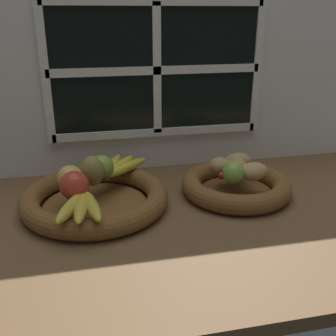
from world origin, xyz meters
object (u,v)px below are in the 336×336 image
Objects in this scene: pear_brown at (92,171)px; lime_near at (233,172)px; apple_green_back at (101,167)px; potato_small at (253,171)px; fruit_bowl_right at (236,186)px; apple_golden_left at (70,178)px; potato_back at (238,162)px; potato_large at (237,167)px; fruit_bowl_left at (95,198)px; banana_bunch_back at (119,166)px; chili_pepper at (244,176)px; potato_oblong at (221,166)px; banana_bunch_front at (82,205)px; apple_red_front at (74,186)px.

pear_brown reaches higher than lime_near.
potato_small is at bearing -12.87° from apple_green_back.
apple_golden_left is (-44.11, 0.13, 6.09)cm from fruit_bowl_right.
potato_large reaches higher than potato_back.
apple_golden_left is 5.90cm from pear_brown.
fruit_bowl_left is 13.68cm from banana_bunch_back.
pear_brown is 1.00× the size of potato_small.
banana_bunch_back is (13.19, 10.50, -1.91)cm from apple_golden_left.
apple_golden_left is at bearing -160.03° from pear_brown.
pear_brown is 0.61× the size of chili_pepper.
potato_oblong is at bearing -164.05° from potato_back.
banana_bunch_front reaches higher than banana_bunch_back.
apple_golden_left is 0.82× the size of pear_brown.
apple_red_front reaches higher than banana_bunch_front.
lime_near is 4.20cm from chili_pepper.
banana_bunch_front reaches higher than fruit_bowl_left.
lime_near reaches higher than chili_pepper.
lime_near is (28.31, -14.55, 1.55)cm from banana_bunch_back.
fruit_bowl_left is 2.90× the size of chili_pepper.
fruit_bowl_left is at bearing -85.56° from pear_brown.
potato_oblong is (34.97, 0.70, -1.71)cm from pear_brown.
apple_red_front is 1.21× the size of lime_near.
potato_back is 7.34cm from chili_pepper.
potato_oblong is (38.01, 14.88, 0.81)cm from banana_bunch_front.
apple_red_front is 8.77cm from pear_brown.
fruit_bowl_left is at bearing -175.35° from potato_oblong.
potato_large is at bearing 123.74° from chili_pepper.
potato_large reaches higher than fruit_bowl_right.
potato_oblong reaches higher than banana_bunch_back.
lime_near is (33.50, -9.68, -0.45)cm from apple_green_back.
lime_near is (-4.64, -8.37, 0.42)cm from potato_back.
pear_brown is at bearing 172.68° from potato_small.
apple_red_front is 20.23cm from banana_bunch_back.
pear_brown reaches higher than banana_bunch_front.
apple_golden_left is 0.82× the size of potato_small.
lime_near is at bearing -27.20° from banana_bunch_back.
lime_near is (-2.61, -3.92, 0.34)cm from potato_large.
fruit_bowl_right is 4.60× the size of apple_golden_left.
apple_red_front reaches higher than lime_near.
fruit_bowl_right is 3.62× the size of potato_large.
chili_pepper is at bearing 165.89° from potato_small.
potato_small is at bearing -22.09° from banana_bunch_back.
pear_brown reaches higher than potato_oblong.
potato_large is (44.11, -0.13, -0.69)cm from apple_golden_left.
fruit_bowl_right is 43.57cm from banana_bunch_front.
apple_green_back is 40.38cm from potato_small.
chili_pepper is (0.89, -2.65, -1.60)cm from potato_large.
apple_red_front is at bearing -127.32° from banana_bunch_back.
potato_large is at bearing -0.00° from fruit_bowl_left.
chili_pepper is (39.33, -2.65, 3.80)cm from fruit_bowl_left.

